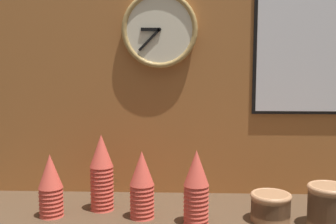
% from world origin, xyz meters
% --- Properties ---
extents(ground_plane, '(1.60, 0.56, 0.04)m').
position_xyz_m(ground_plane, '(0.00, 0.00, -0.02)').
color(ground_plane, '#4C3826').
extents(wall_tiled_back, '(1.60, 0.03, 1.05)m').
position_xyz_m(wall_tiled_back, '(0.00, 0.27, 0.53)').
color(wall_tiled_back, '#A3602D').
rests_on(wall_tiled_back, ground_plane).
extents(cup_stack_left, '(0.08, 0.08, 0.21)m').
position_xyz_m(cup_stack_left, '(-0.40, -0.01, 0.10)').
color(cup_stack_left, '#DB4C3D').
rests_on(cup_stack_left, ground_plane).
extents(cup_stack_center_left, '(0.08, 0.08, 0.26)m').
position_xyz_m(cup_stack_center_left, '(-0.25, 0.06, 0.13)').
color(cup_stack_center_left, '#DB4C3D').
rests_on(cup_stack_center_left, ground_plane).
extents(cup_stack_center, '(0.08, 0.08, 0.22)m').
position_xyz_m(cup_stack_center, '(-0.10, -0.01, 0.11)').
color(cup_stack_center, '#DB4C3D').
rests_on(cup_stack_center, ground_plane).
extents(cup_stack_center_right, '(0.08, 0.08, 0.24)m').
position_xyz_m(cup_stack_center_right, '(0.07, -0.05, 0.12)').
color(cup_stack_center_right, '#DB4C3D').
rests_on(cup_stack_center_right, ground_plane).
extents(bowl_stack_right, '(0.13, 0.13, 0.09)m').
position_xyz_m(bowl_stack_right, '(0.31, -0.02, 0.05)').
color(bowl_stack_right, '#996B47').
rests_on(bowl_stack_right, ground_plane).
extents(bowl_stack_far_right, '(0.13, 0.13, 0.13)m').
position_xyz_m(bowl_stack_far_right, '(0.48, -0.06, 0.07)').
color(bowl_stack_far_right, '#996B47').
rests_on(bowl_stack_far_right, ground_plane).
extents(wall_clock, '(0.28, 0.03, 0.28)m').
position_xyz_m(wall_clock, '(-0.06, 0.23, 0.62)').
color(wall_clock, beige).
extents(menu_board, '(0.49, 0.01, 0.54)m').
position_xyz_m(menu_board, '(0.53, 0.24, 0.58)').
color(menu_board, black).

